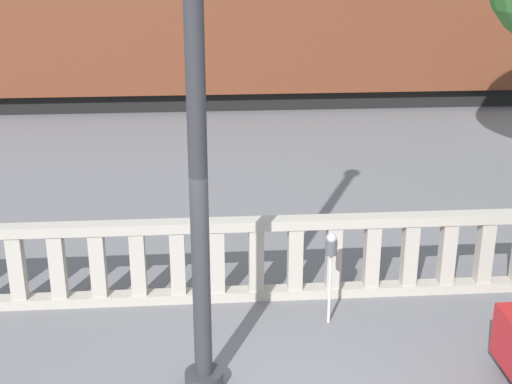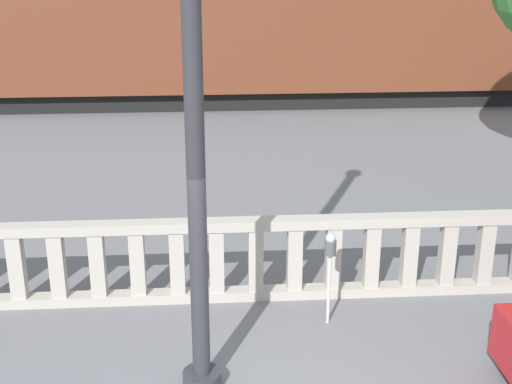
% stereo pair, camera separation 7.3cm
% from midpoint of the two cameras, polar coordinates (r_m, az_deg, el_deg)
% --- Properties ---
extents(balustrade, '(12.63, 0.24, 1.19)m').
position_cam_midpoint_polar(balustrade, '(9.86, -0.19, -5.40)').
color(balustrade, '#ADA599').
rests_on(balustrade, ground).
extents(lamppost, '(0.43, 0.43, 6.29)m').
position_cam_midpoint_polar(lamppost, '(7.05, -5.07, 5.81)').
color(lamppost, '#2D2D33').
rests_on(lamppost, ground).
extents(parking_meter, '(0.15, 0.15, 1.27)m').
position_cam_midpoint_polar(parking_meter, '(9.12, 5.80, -4.89)').
color(parking_meter, silver).
rests_on(parking_meter, ground).
extents(train_near, '(19.74, 2.94, 4.18)m').
position_cam_midpoint_polar(train_near, '(21.68, -2.93, 12.05)').
color(train_near, black).
rests_on(train_near, ground).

